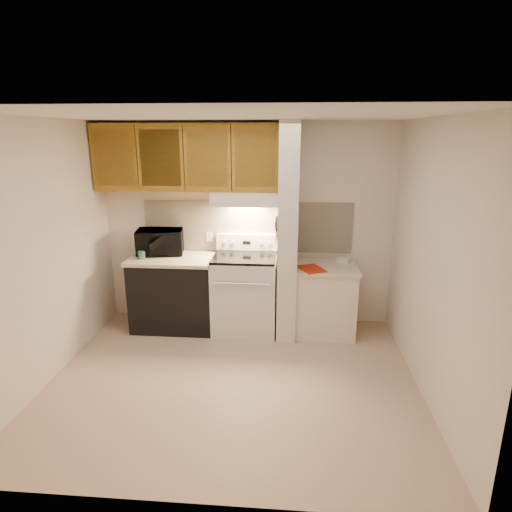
# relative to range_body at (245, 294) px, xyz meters

# --- Properties ---
(floor) EXTENTS (3.60, 3.60, 0.00)m
(floor) POSITION_rel_range_body_xyz_m (0.00, -1.16, -0.46)
(floor) COLOR tan
(floor) RESTS_ON ground
(ceiling) EXTENTS (3.60, 3.60, 0.00)m
(ceiling) POSITION_rel_range_body_xyz_m (0.00, -1.16, 2.04)
(ceiling) COLOR white
(ceiling) RESTS_ON wall_back
(wall_back) EXTENTS (3.60, 2.50, 0.02)m
(wall_back) POSITION_rel_range_body_xyz_m (0.00, 0.34, 0.79)
(wall_back) COLOR beige
(wall_back) RESTS_ON floor
(wall_left) EXTENTS (0.02, 3.00, 2.50)m
(wall_left) POSITION_rel_range_body_xyz_m (-1.80, -1.16, 0.79)
(wall_left) COLOR beige
(wall_left) RESTS_ON floor
(wall_right) EXTENTS (0.02, 3.00, 2.50)m
(wall_right) POSITION_rel_range_body_xyz_m (1.80, -1.16, 0.79)
(wall_right) COLOR beige
(wall_right) RESTS_ON floor
(backsplash) EXTENTS (2.60, 0.02, 0.63)m
(backsplash) POSITION_rel_range_body_xyz_m (0.00, 0.33, 0.78)
(backsplash) COLOR #FBE6CA
(backsplash) RESTS_ON wall_back
(range_body) EXTENTS (0.76, 0.65, 0.92)m
(range_body) POSITION_rel_range_body_xyz_m (0.00, 0.00, 0.00)
(range_body) COLOR silver
(range_body) RESTS_ON floor
(oven_window) EXTENTS (0.50, 0.01, 0.30)m
(oven_window) POSITION_rel_range_body_xyz_m (0.00, -0.32, 0.04)
(oven_window) COLOR black
(oven_window) RESTS_ON range_body
(oven_handle) EXTENTS (0.65, 0.02, 0.02)m
(oven_handle) POSITION_rel_range_body_xyz_m (0.00, -0.35, 0.26)
(oven_handle) COLOR silver
(oven_handle) RESTS_ON range_body
(cooktop) EXTENTS (0.74, 0.64, 0.03)m
(cooktop) POSITION_rel_range_body_xyz_m (0.00, 0.00, 0.48)
(cooktop) COLOR black
(cooktop) RESTS_ON range_body
(range_backguard) EXTENTS (0.76, 0.08, 0.20)m
(range_backguard) POSITION_rel_range_body_xyz_m (0.00, 0.28, 0.59)
(range_backguard) COLOR silver
(range_backguard) RESTS_ON range_body
(range_display) EXTENTS (0.10, 0.01, 0.04)m
(range_display) POSITION_rel_range_body_xyz_m (0.00, 0.24, 0.59)
(range_display) COLOR black
(range_display) RESTS_ON range_backguard
(range_knob_left_outer) EXTENTS (0.05, 0.02, 0.05)m
(range_knob_left_outer) POSITION_rel_range_body_xyz_m (-0.28, 0.24, 0.59)
(range_knob_left_outer) COLOR silver
(range_knob_left_outer) RESTS_ON range_backguard
(range_knob_left_inner) EXTENTS (0.05, 0.02, 0.05)m
(range_knob_left_inner) POSITION_rel_range_body_xyz_m (-0.18, 0.24, 0.59)
(range_knob_left_inner) COLOR silver
(range_knob_left_inner) RESTS_ON range_backguard
(range_knob_right_inner) EXTENTS (0.05, 0.02, 0.05)m
(range_knob_right_inner) POSITION_rel_range_body_xyz_m (0.18, 0.24, 0.59)
(range_knob_right_inner) COLOR silver
(range_knob_right_inner) RESTS_ON range_backguard
(range_knob_right_outer) EXTENTS (0.05, 0.02, 0.05)m
(range_knob_right_outer) POSITION_rel_range_body_xyz_m (0.28, 0.24, 0.59)
(range_knob_right_outer) COLOR silver
(range_knob_right_outer) RESTS_ON range_backguard
(dishwasher_front) EXTENTS (1.00, 0.63, 0.87)m
(dishwasher_front) POSITION_rel_range_body_xyz_m (-0.88, 0.01, -0.03)
(dishwasher_front) COLOR black
(dishwasher_front) RESTS_ON floor
(left_countertop) EXTENTS (1.04, 0.67, 0.04)m
(left_countertop) POSITION_rel_range_body_xyz_m (-0.88, 0.01, 0.43)
(left_countertop) COLOR beige
(left_countertop) RESTS_ON dishwasher_front
(spoon_rest) EXTENTS (0.24, 0.10, 0.02)m
(spoon_rest) POSITION_rel_range_body_xyz_m (-1.19, 0.21, 0.46)
(spoon_rest) COLOR black
(spoon_rest) RESTS_ON left_countertop
(teal_jar) EXTENTS (0.10, 0.10, 0.09)m
(teal_jar) POSITION_rel_range_body_xyz_m (-1.23, -0.09, 0.50)
(teal_jar) COLOR #2B635C
(teal_jar) RESTS_ON left_countertop
(outlet) EXTENTS (0.08, 0.01, 0.12)m
(outlet) POSITION_rel_range_body_xyz_m (-0.48, 0.32, 0.64)
(outlet) COLOR silver
(outlet) RESTS_ON backsplash
(microwave) EXTENTS (0.61, 0.47, 0.31)m
(microwave) POSITION_rel_range_body_xyz_m (-1.07, 0.15, 0.60)
(microwave) COLOR black
(microwave) RESTS_ON left_countertop
(partition_pillar) EXTENTS (0.22, 0.70, 2.50)m
(partition_pillar) POSITION_rel_range_body_xyz_m (0.51, -0.01, 0.79)
(partition_pillar) COLOR beige
(partition_pillar) RESTS_ON floor
(pillar_trim) EXTENTS (0.01, 0.70, 0.04)m
(pillar_trim) POSITION_rel_range_body_xyz_m (0.39, -0.01, 0.84)
(pillar_trim) COLOR olive
(pillar_trim) RESTS_ON partition_pillar
(knife_strip) EXTENTS (0.02, 0.42, 0.04)m
(knife_strip) POSITION_rel_range_body_xyz_m (0.39, -0.06, 0.86)
(knife_strip) COLOR black
(knife_strip) RESTS_ON partition_pillar
(knife_blade_a) EXTENTS (0.01, 0.03, 0.16)m
(knife_blade_a) POSITION_rel_range_body_xyz_m (0.38, -0.22, 0.76)
(knife_blade_a) COLOR silver
(knife_blade_a) RESTS_ON knife_strip
(knife_handle_a) EXTENTS (0.02, 0.02, 0.10)m
(knife_handle_a) POSITION_rel_range_body_xyz_m (0.38, -0.21, 0.91)
(knife_handle_a) COLOR black
(knife_handle_a) RESTS_ON knife_strip
(knife_blade_b) EXTENTS (0.01, 0.04, 0.18)m
(knife_blade_b) POSITION_rel_range_body_xyz_m (0.38, -0.12, 0.75)
(knife_blade_b) COLOR silver
(knife_blade_b) RESTS_ON knife_strip
(knife_handle_b) EXTENTS (0.02, 0.02, 0.10)m
(knife_handle_b) POSITION_rel_range_body_xyz_m (0.38, -0.13, 0.91)
(knife_handle_b) COLOR black
(knife_handle_b) RESTS_ON knife_strip
(knife_blade_c) EXTENTS (0.01, 0.04, 0.20)m
(knife_blade_c) POSITION_rel_range_body_xyz_m (0.38, -0.07, 0.74)
(knife_blade_c) COLOR silver
(knife_blade_c) RESTS_ON knife_strip
(knife_handle_c) EXTENTS (0.02, 0.02, 0.10)m
(knife_handle_c) POSITION_rel_range_body_xyz_m (0.38, -0.04, 0.91)
(knife_handle_c) COLOR black
(knife_handle_c) RESTS_ON knife_strip
(knife_blade_d) EXTENTS (0.01, 0.04, 0.16)m
(knife_blade_d) POSITION_rel_range_body_xyz_m (0.38, 0.02, 0.76)
(knife_blade_d) COLOR silver
(knife_blade_d) RESTS_ON knife_strip
(knife_handle_d) EXTENTS (0.02, 0.02, 0.10)m
(knife_handle_d) POSITION_rel_range_body_xyz_m (0.38, 0.02, 0.91)
(knife_handle_d) COLOR black
(knife_handle_d) RESTS_ON knife_strip
(knife_blade_e) EXTENTS (0.01, 0.04, 0.18)m
(knife_blade_e) POSITION_rel_range_body_xyz_m (0.38, 0.11, 0.75)
(knife_blade_e) COLOR silver
(knife_blade_e) RESTS_ON knife_strip
(knife_handle_e) EXTENTS (0.02, 0.02, 0.10)m
(knife_handle_e) POSITION_rel_range_body_xyz_m (0.38, 0.11, 0.91)
(knife_handle_e) COLOR black
(knife_handle_e) RESTS_ON knife_strip
(oven_mitt) EXTENTS (0.03, 0.10, 0.23)m
(oven_mitt) POSITION_rel_range_body_xyz_m (0.38, 0.17, 0.77)
(oven_mitt) COLOR slate
(oven_mitt) RESTS_ON partition_pillar
(right_cab_base) EXTENTS (0.70, 0.60, 0.81)m
(right_cab_base) POSITION_rel_range_body_xyz_m (0.97, -0.01, -0.06)
(right_cab_base) COLOR silver
(right_cab_base) RESTS_ON floor
(right_countertop) EXTENTS (0.74, 0.64, 0.04)m
(right_countertop) POSITION_rel_range_body_xyz_m (0.97, -0.01, 0.37)
(right_countertop) COLOR beige
(right_countertop) RESTS_ON right_cab_base
(red_folder) EXTENTS (0.36, 0.40, 0.01)m
(red_folder) POSITION_rel_range_body_xyz_m (0.79, -0.16, 0.40)
(red_folder) COLOR #AC240B
(red_folder) RESTS_ON right_countertop
(white_box) EXTENTS (0.18, 0.16, 0.04)m
(white_box) POSITION_rel_range_body_xyz_m (1.19, 0.17, 0.41)
(white_box) COLOR white
(white_box) RESTS_ON right_countertop
(range_hood) EXTENTS (0.78, 0.44, 0.15)m
(range_hood) POSITION_rel_range_body_xyz_m (0.00, 0.12, 1.17)
(range_hood) COLOR silver
(range_hood) RESTS_ON upper_cabinets
(hood_lip) EXTENTS (0.78, 0.04, 0.06)m
(hood_lip) POSITION_rel_range_body_xyz_m (0.00, -0.08, 1.12)
(hood_lip) COLOR silver
(hood_lip) RESTS_ON range_hood
(upper_cabinets) EXTENTS (2.18, 0.33, 0.77)m
(upper_cabinets) POSITION_rel_range_body_xyz_m (-0.69, 0.17, 1.62)
(upper_cabinets) COLOR olive
(upper_cabinets) RESTS_ON wall_back
(cab_door_a) EXTENTS (0.46, 0.01, 0.63)m
(cab_door_a) POSITION_rel_range_body_xyz_m (-1.51, 0.01, 1.62)
(cab_door_a) COLOR olive
(cab_door_a) RESTS_ON upper_cabinets
(cab_gap_a) EXTENTS (0.01, 0.01, 0.73)m
(cab_gap_a) POSITION_rel_range_body_xyz_m (-1.23, 0.01, 1.62)
(cab_gap_a) COLOR black
(cab_gap_a) RESTS_ON upper_cabinets
(cab_door_b) EXTENTS (0.46, 0.01, 0.63)m
(cab_door_b) POSITION_rel_range_body_xyz_m (-0.96, 0.01, 1.62)
(cab_door_b) COLOR olive
(cab_door_b) RESTS_ON upper_cabinets
(cab_gap_b) EXTENTS (0.01, 0.01, 0.73)m
(cab_gap_b) POSITION_rel_range_body_xyz_m (-0.69, 0.01, 1.62)
(cab_gap_b) COLOR black
(cab_gap_b) RESTS_ON upper_cabinets
(cab_door_c) EXTENTS (0.46, 0.01, 0.63)m
(cab_door_c) POSITION_rel_range_body_xyz_m (-0.42, 0.01, 1.62)
(cab_door_c) COLOR olive
(cab_door_c) RESTS_ON upper_cabinets
(cab_gap_c) EXTENTS (0.01, 0.01, 0.73)m
(cab_gap_c) POSITION_rel_range_body_xyz_m (-0.14, 0.01, 1.62)
(cab_gap_c) COLOR black
(cab_gap_c) RESTS_ON upper_cabinets
(cab_door_d) EXTENTS (0.46, 0.01, 0.63)m
(cab_door_d) POSITION_rel_range_body_xyz_m (0.13, 0.01, 1.62)
(cab_door_d) COLOR olive
(cab_door_d) RESTS_ON upper_cabinets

